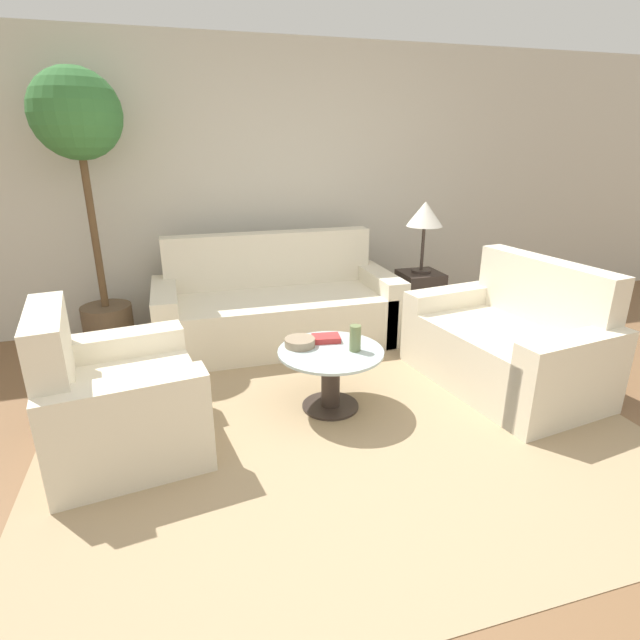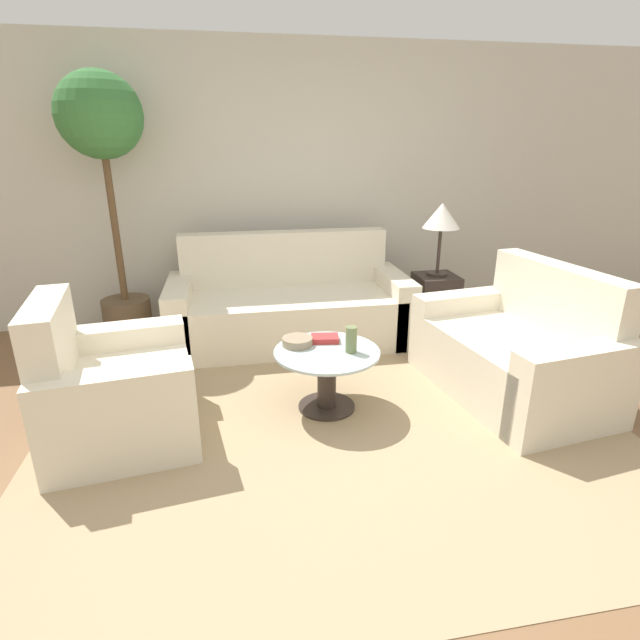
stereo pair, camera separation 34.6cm
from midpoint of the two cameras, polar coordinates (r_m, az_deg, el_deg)
name	(u,v)px [view 2 (the right image)]	position (r m, az deg, el deg)	size (l,w,h in m)	color
ground_plane	(363,479)	(2.85, 8.54, -17.65)	(14.00, 14.00, 0.00)	brown
wall_back	(292,187)	(4.99, -1.19, 14.99)	(10.00, 0.06, 2.60)	beige
rug	(327,407)	(3.47, 3.66, -9.97)	(3.64, 3.48, 0.01)	tan
sofa_main	(289,307)	(4.52, -1.40, 1.44)	(2.10, 0.90, 0.94)	beige
armchair	(109,393)	(3.21, -20.12, -7.97)	(0.95, 1.04, 0.90)	beige
loveseat	(519,354)	(3.89, 24.25, -3.59)	(1.04, 1.48, 0.92)	beige
coffee_table	(327,371)	(3.34, 3.76, -5.94)	(0.70, 0.70, 0.43)	#332823
side_table	(434,305)	(4.76, 14.99, 1.59)	(0.36, 0.36, 0.58)	#332823
table_lamp	(442,218)	(4.58, 15.89, 11.12)	(0.32, 0.32, 0.64)	#332823
potted_plant	(105,156)	(4.55, -21.30, 17.05)	(0.68, 0.68, 2.25)	brown
vase	(351,340)	(3.24, 6.65, -2.29)	(0.07, 0.07, 0.18)	#6B7A4C
bowl	(297,341)	(3.34, 0.35, -2.53)	(0.20, 0.20, 0.05)	gray
book_stack	(325,339)	(3.42, 3.45, -2.19)	(0.20, 0.15, 0.04)	#BC3333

